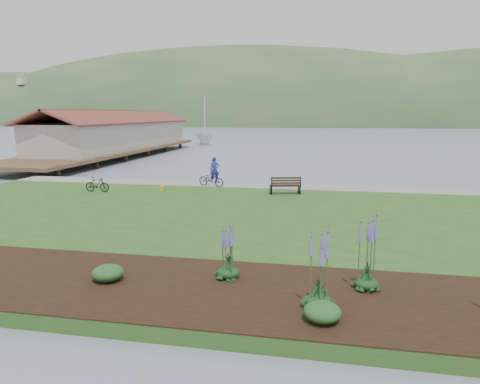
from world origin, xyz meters
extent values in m
plane|color=slate|center=(0.00, 0.00, 0.00)|extent=(600.00, 600.00, 0.00)
cube|color=#27501C|center=(0.00, -2.00, 0.20)|extent=(34.00, 20.00, 0.40)
cube|color=gray|center=(0.00, 6.90, 0.42)|extent=(34.00, 2.20, 0.03)
cube|color=black|center=(3.00, -9.80, 0.42)|extent=(24.00, 4.40, 0.04)
cube|color=#4C3826|center=(-20.00, 26.00, 0.85)|extent=(8.00, 36.00, 0.30)
cube|color=#B2ADA3|center=(-20.00, 28.00, 2.50)|extent=(6.40, 28.00, 3.00)
cube|color=black|center=(1.92, 4.42, 0.88)|extent=(1.81, 1.02, 0.05)
cube|color=black|center=(2.00, 4.11, 1.20)|extent=(1.70, 0.60, 0.53)
cube|color=black|center=(1.11, 4.20, 0.64)|extent=(0.21, 0.59, 0.47)
cube|color=black|center=(2.72, 4.63, 0.64)|extent=(0.21, 0.59, 0.47)
imported|color=#2B219A|center=(-3.08, 7.50, 1.42)|extent=(0.88, 0.75, 2.04)
imported|color=black|center=(-2.95, 6.08, 0.88)|extent=(1.20, 1.93, 0.96)
imported|color=black|center=(-9.15, 2.95, 0.85)|extent=(0.47, 1.50, 0.89)
imported|color=silver|center=(-14.84, 47.68, 0.00)|extent=(13.04, 13.09, 24.53)
cube|color=gold|center=(-5.49, 4.03, 0.55)|extent=(0.23, 0.31, 0.30)
ellipsoid|color=#133619|center=(3.98, -10.41, 0.59)|extent=(0.62, 0.62, 0.31)
cone|color=#554CB1|center=(3.98, -10.41, 1.65)|extent=(0.36, 0.36, 1.81)
ellipsoid|color=#133619|center=(5.22, -9.09, 0.59)|extent=(0.62, 0.62, 0.31)
cone|color=#554CB1|center=(5.22, -9.09, 1.77)|extent=(0.36, 0.36, 2.04)
ellipsoid|color=#133619|center=(1.48, -9.00, 0.59)|extent=(0.62, 0.62, 0.31)
cone|color=#554CB1|center=(1.48, -9.00, 1.47)|extent=(0.40, 0.40, 1.45)
ellipsoid|color=#1E4C21|center=(-1.76, -9.81, 0.66)|extent=(0.86, 0.86, 0.43)
ellipsoid|color=#1E4C21|center=(4.08, -11.09, 0.65)|extent=(0.84, 0.84, 0.42)
camera|label=1|loc=(3.94, -20.14, 4.98)|focal=32.00mm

